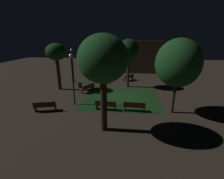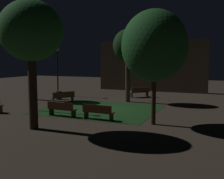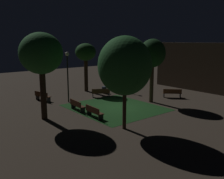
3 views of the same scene
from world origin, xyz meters
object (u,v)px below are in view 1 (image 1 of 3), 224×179
Objects in this scene: tree_back_right at (103,60)px; trash_bin at (80,85)px; bench_front_left at (106,105)px; lamp_post_near_wall at (72,71)px; bench_path_side at (88,88)px; tree_back_left at (56,53)px; lamp_post_plaza_west at (72,60)px; bench_corner at (134,106)px; tree_tall_center at (178,63)px; bench_back_row at (129,77)px; tree_left_canopy at (129,51)px; bench_front_right at (45,106)px.

trash_bin is at bearing 116.81° from tree_back_right.
bench_front_left reaches higher than trash_bin.
tree_back_right is 5.35m from lamp_post_near_wall.
bench_path_side is 4.38m from lamp_post_near_wall.
lamp_post_plaza_west is (0.71, 2.94, -1.13)m from tree_back_left.
tree_back_left reaches higher than lamp_post_near_wall.
lamp_post_plaza_west reaches higher than bench_front_left.
tree_back_left is at bearing -157.66° from trash_bin.
bench_corner is at bearing -0.00° from bench_front_left.
tree_tall_center is at bearing -30.45° from trash_bin.
bench_back_row is 10.15m from tree_back_left.
lamp_post_plaza_west is 3.69m from trash_bin.
bench_corner is at bearing -42.04° from trash_bin.
lamp_post_plaza_west is (-5.57, 7.92, 2.59)m from bench_front_left.
trash_bin is (-9.60, 5.64, -3.69)m from tree_tall_center.
tree_back_left is at bearing 141.57° from bench_front_left.
lamp_post_plaza_west is (-11.05, 7.69, -0.98)m from tree_tall_center.
tree_left_canopy is 7.97× the size of trash_bin.
tree_back_right is (3.05, -7.33, 4.17)m from bench_path_side.
bench_front_right is 0.30× the size of tree_back_right.
lamp_post_plaza_west is at bearing 145.15° from tree_tall_center.
trash_bin is (-6.51, 5.87, -0.12)m from bench_corner.
lamp_post_near_wall reaches higher than lamp_post_plaza_west.
trash_bin is (-1.39, 1.47, -0.12)m from bench_path_side.
trash_bin is at bearing -145.96° from bench_back_row.
lamp_post_plaza_west is at bearing 118.52° from tree_back_right.
bench_back_row is 8.06m from lamp_post_plaza_west.
bench_corner is 10.66m from tree_back_left.
bench_front_left is at bearing -103.85° from tree_left_canopy.
bench_back_row is at bearing 87.98° from tree_left_canopy.
tree_back_right is (5.34, -2.17, 4.17)m from bench_front_right.
lamp_post_near_wall reaches higher than bench_front_left.
bench_back_row is at bearing 61.49° from lamp_post_near_wall.
bench_front_left is 0.34× the size of tree_back_left.
bench_front_right is at bearing -97.67° from trash_bin.
tree_back_left is (-3.55, 0.58, 3.72)m from bench_path_side.
tree_left_canopy reaches higher than bench_path_side.
tree_tall_center is (10.49, 0.99, 3.57)m from bench_front_right.
lamp_post_plaza_west reaches higher than bench_back_row.
tree_back_right is (-1.48, -12.80, 4.17)m from bench_back_row.
tree_left_canopy reaches higher than trash_bin.
lamp_post_plaza_west is (-7.27, 1.01, -1.32)m from tree_left_canopy.
tree_back_right is at bearing -148.53° from tree_tall_center.
bench_back_row is 0.28× the size of tree_left_canopy.
tree_left_canopy reaches higher than bench_front_right.
bench_path_side is 0.33× the size of tree_back_left.
tree_back_left is (-11.76, 4.76, 0.15)m from tree_tall_center.
tree_back_right reaches higher than bench_corner.
tree_back_left is at bearing -103.55° from lamp_post_plaza_west.
tree_back_left reaches higher than trash_bin.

